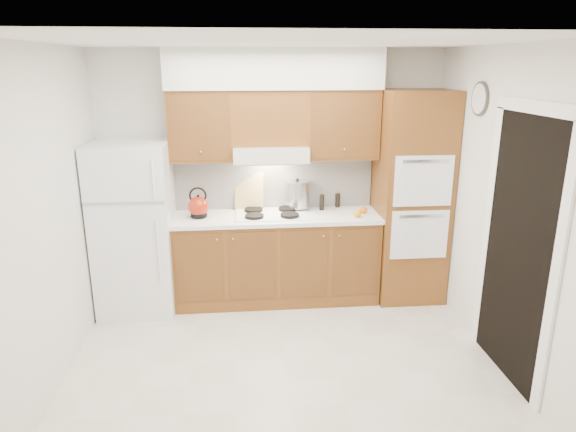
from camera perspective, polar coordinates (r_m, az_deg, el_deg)
The scene contains 26 objects.
floor at distance 4.61m, azimuth -0.42°, elevation -15.51°, with size 3.60×3.60×0.00m, color beige.
ceiling at distance 3.90m, azimuth -0.51°, elevation 18.81°, with size 3.60×3.60×0.00m, color white.
wall_back at distance 5.52m, azimuth -1.83°, elevation 4.58°, with size 3.60×0.02×2.60m, color silver.
wall_left at distance 4.31m, azimuth -25.05°, elevation -0.48°, with size 0.02×3.00×2.60m, color silver.
wall_right at distance 4.58m, azimuth 22.57°, elevation 0.78°, with size 0.02×3.00×2.60m, color silver.
fridge at distance 5.38m, azimuth -16.64°, elevation -1.29°, with size 0.75×0.72×1.72m, color white.
base_cabinets at distance 5.48m, azimuth -1.28°, elevation -4.80°, with size 2.11×0.60×0.90m, color brown.
countertop at distance 5.32m, azimuth -1.31°, elevation -0.12°, with size 2.13×0.62×0.04m, color white.
backsplash at distance 5.52m, azimuth -1.55°, elevation 3.74°, with size 2.11×0.03×0.56m, color white.
oven_cabinet at distance 5.53m, azimuth 13.48°, elevation 2.03°, with size 0.70×0.65×2.20m, color brown.
upper_cab_left at distance 5.27m, azimuth -9.66°, elevation 9.85°, with size 0.63×0.33×0.70m, color brown.
upper_cab_right at distance 5.36m, azimuth 6.00°, elevation 10.10°, with size 0.73×0.33×0.70m, color brown.
range_hood at distance 5.25m, azimuth -1.97°, elevation 7.00°, with size 0.75×0.45×0.15m, color silver.
upper_cab_over_hood at distance 5.26m, azimuth -2.05°, elevation 10.88°, with size 0.75×0.33×0.55m, color brown.
soffit at distance 5.22m, azimuth -1.53°, elevation 16.06°, with size 2.13×0.36×0.40m, color silver.
cooktop at distance 5.32m, azimuth -1.86°, elevation 0.20°, with size 0.74×0.50×0.01m, color white.
doorway at distance 4.36m, azimuth 24.16°, elevation -3.64°, with size 0.02×0.90×2.10m, color black.
wall_clock at distance 4.93m, azimuth 20.55°, elevation 12.10°, with size 0.30×0.30×0.02m, color #3F3833.
kettle at distance 5.28m, azimuth -9.93°, elevation 1.04°, with size 0.21×0.21×0.21m, color #9A1D0B.
cutting_board at distance 5.50m, azimuth -4.33°, elevation 2.78°, with size 0.30×0.02×0.41m, color tan.
stock_pot at distance 5.48m, azimuth 1.04°, elevation 2.44°, with size 0.26×0.26×0.27m, color #ABACB0.
condiment_a at distance 5.51m, azimuth 1.52°, elevation 1.69°, with size 0.05×0.05×0.18m, color black.
condiment_b at distance 5.49m, azimuth 3.79°, elevation 1.53°, with size 0.05×0.05×0.17m, color black.
condiment_c at distance 5.63m, azimuth 5.53°, elevation 1.75°, with size 0.05×0.05×0.15m, color black.
orange_near at distance 5.28m, azimuth 7.73°, elevation 0.26°, with size 0.08×0.08×0.08m, color orange.
orange_far at distance 5.42m, azimuth 8.41°, elevation 0.67°, with size 0.07×0.07×0.07m, color #ED490C.
Camera 1 is at (-0.34, -3.89, 2.45)m, focal length 32.00 mm.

